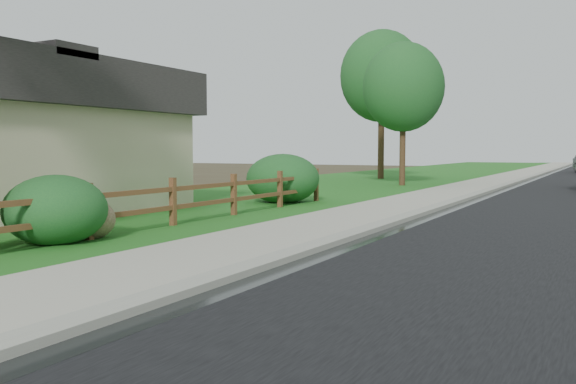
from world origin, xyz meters
The scene contains 11 objects.
curb centered at (0.40, 35.00, 0.06)m, with size 0.40×90.00×0.12m, color gray.
wet_gutter centered at (0.75, 35.00, 0.02)m, with size 0.50×90.00×0.00m, color black.
sidewalk centered at (-0.90, 35.00, 0.05)m, with size 2.20×90.00×0.10m, color #A5A38F.
grass_strip centered at (-2.80, 35.00, 0.03)m, with size 1.60×90.00×0.06m, color #235A19.
lawn_near centered at (-8.00, 35.00, 0.02)m, with size 9.00×90.00×0.04m, color #235A19.
ranch_fence centered at (-3.60, 6.40, 0.62)m, with size 0.12×16.92×1.10m.
boulder centered at (-3.90, 5.41, 0.41)m, with size 1.22×0.92×0.82m, color brown.
shrub_b centered at (-3.90, 4.71, 0.63)m, with size 1.81×1.81×1.27m, color #1A4A21.
shrub_d centered at (-4.38, 14.00, 0.79)m, with size 2.31×2.31×1.58m, color #1A4A21.
tree_near_left centered at (-3.90, 24.70, 4.58)m, with size 3.76×3.76×6.66m.
tree_mid_left centered at (-7.00, 30.45, 5.85)m, with size 4.74×4.74×8.47m.
Camera 1 is at (4.84, -2.82, 1.71)m, focal length 38.00 mm.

